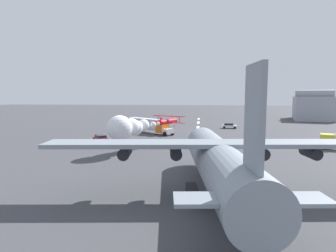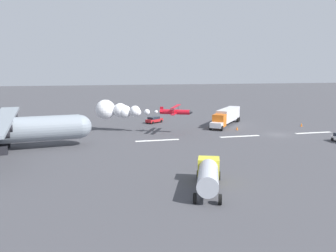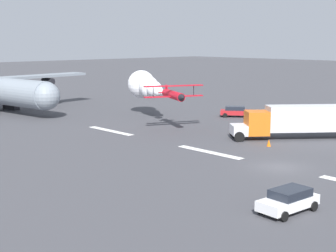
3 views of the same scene
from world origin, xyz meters
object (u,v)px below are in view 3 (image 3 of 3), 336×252
followme_car_yellow (236,111)px  semi_truck_orange (306,120)px  stunt_biplane_red (147,86)px  cargo_transport_plane (3,90)px  traffic_cone_far (269,143)px  airport_staff_sedan (289,200)px

followme_car_yellow → semi_truck_orange: bearing=155.8°
stunt_biplane_red → semi_truck_orange: stunt_biplane_red is taller
cargo_transport_plane → traffic_cone_far: cargo_transport_plane is taller
followme_car_yellow → airport_staff_sedan: 40.35m
semi_truck_orange → followme_car_yellow: bearing=-24.2°
stunt_biplane_red → traffic_cone_far: size_ratio=25.04×
followme_car_yellow → traffic_cone_far: (-15.22, 13.42, -0.44)m
stunt_biplane_red → airport_staff_sedan: 42.35m
traffic_cone_far → cargo_transport_plane: bearing=11.7°
cargo_transport_plane → airport_staff_sedan: 55.45m
semi_truck_orange → followme_car_yellow: (15.53, -6.98, -1.33)m
stunt_biplane_red → airport_staff_sedan: size_ratio=4.26×
airport_staff_sedan → traffic_cone_far: bearing=-51.2°
airport_staff_sedan → traffic_cone_far: size_ratio=5.88×
cargo_transport_plane → stunt_biplane_red: size_ratio=1.71×
semi_truck_orange → followme_car_yellow: semi_truck_orange is taller
semi_truck_orange → airport_staff_sedan: semi_truck_orange is taller
stunt_biplane_red → traffic_cone_far: bearing=169.5°
semi_truck_orange → cargo_transport_plane: bearing=19.6°
followme_car_yellow → airport_staff_sedan: size_ratio=1.05×
semi_truck_orange → airport_staff_sedan: size_ratio=3.14×
airport_staff_sedan → stunt_biplane_red: bearing=-28.7°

